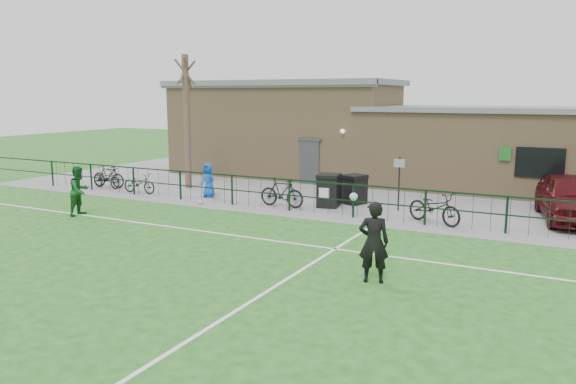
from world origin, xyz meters
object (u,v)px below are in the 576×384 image
at_px(wheelie_bin_left, 329,192).
at_px(bicycle_e, 434,207).
at_px(sign_post, 399,184).
at_px(car_maroon, 571,198).
at_px(bicycle_b, 108,176).
at_px(spectator_child, 208,180).
at_px(bicycle_c, 139,183).
at_px(bicycle_d, 282,192).
at_px(outfield_player, 80,191).
at_px(bare_tree, 187,122).
at_px(wheelie_bin_right, 354,190).
at_px(ball_ground, 200,202).
at_px(bicycle_a, 107,178).

height_order(wheelie_bin_left, bicycle_e, wheelie_bin_left).
height_order(sign_post, car_maroon, sign_post).
xyz_separation_m(bicycle_b, spectator_child, (5.52, 0.09, 0.19)).
height_order(bicycle_c, bicycle_d, bicycle_d).
height_order(bicycle_d, spectator_child, spectator_child).
xyz_separation_m(wheelie_bin_left, outfield_player, (-7.30, -5.38, 0.27)).
bearing_deg(bicycle_d, wheelie_bin_left, -58.71).
distance_m(bare_tree, wheelie_bin_right, 8.51).
height_order(spectator_child, ball_ground, spectator_child).
bearing_deg(bicycle_e, ball_ground, 120.74).
relative_size(wheelie_bin_left, bicycle_a, 0.66).
height_order(sign_post, outfield_player, sign_post).
xyz_separation_m(car_maroon, ball_ground, (-12.83, -3.45, -0.72)).
distance_m(sign_post, car_maroon, 5.76).
relative_size(spectator_child, outfield_player, 0.82).
relative_size(wheelie_bin_left, ball_ground, 5.98).
height_order(wheelie_bin_right, outfield_player, outfield_player).
distance_m(car_maroon, ball_ground, 13.31).
height_order(car_maroon, bicycle_b, car_maroon).
bearing_deg(bicycle_e, wheelie_bin_left, 101.55).
height_order(wheelie_bin_left, bicycle_b, wheelie_bin_left).
xyz_separation_m(bicycle_a, ball_ground, (6.12, -1.21, -0.38)).
bearing_deg(wheelie_bin_right, bicycle_c, -146.10).
bearing_deg(bicycle_b, wheelie_bin_right, -86.58).
height_order(wheelie_bin_left, bicycle_a, wheelie_bin_left).
xyz_separation_m(bicycle_c, bicycle_e, (12.71, 0.03, 0.11)).
xyz_separation_m(wheelie_bin_left, bicycle_d, (-1.56, -0.87, -0.03)).
relative_size(wheelie_bin_right, sign_post, 0.53).
bearing_deg(bicycle_d, bare_tree, 73.25).
distance_m(wheelie_bin_left, spectator_child, 5.28).
distance_m(wheelie_bin_left, bicycle_a, 10.76).
bearing_deg(outfield_player, bicycle_d, -57.08).
xyz_separation_m(wheelie_bin_left, sign_post, (2.57, 0.52, 0.42)).
bearing_deg(bicycle_c, spectator_child, -80.54).
bearing_deg(spectator_child, bicycle_b, -166.07).
bearing_deg(bicycle_a, ball_ground, -94.87).
xyz_separation_m(car_maroon, bicycle_b, (-19.00, -2.08, -0.27)).
bearing_deg(ball_ground, bicycle_c, 167.38).
bearing_deg(wheelie_bin_right, sign_post, 7.93).
bearing_deg(sign_post, outfield_player, -149.13).
bearing_deg(car_maroon, bicycle_a, 175.51).
bearing_deg(outfield_player, bicycle_e, -74.46).
relative_size(bicycle_e, spectator_child, 1.44).
bearing_deg(wheelie_bin_left, bare_tree, 160.78).
height_order(sign_post, spectator_child, sign_post).
relative_size(car_maroon, ball_ground, 23.90).
bearing_deg(spectator_child, bicycle_c, -156.49).
bearing_deg(spectator_child, bicycle_e, 9.49).
bearing_deg(bicycle_c, bicycle_e, -90.98).
height_order(car_maroon, bicycle_c, car_maroon).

